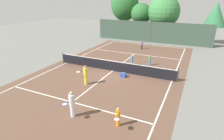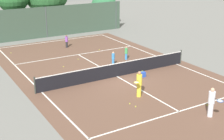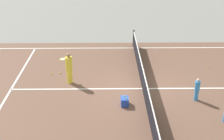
{
  "view_description": "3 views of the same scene",
  "coord_description": "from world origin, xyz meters",
  "px_view_note": "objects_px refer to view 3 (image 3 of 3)",
  "views": [
    {
      "loc": [
        6.97,
        -14.95,
        6.41
      ],
      "look_at": [
        0.95,
        -2.19,
        1.0
      ],
      "focal_mm": 29.63,
      "sensor_mm": 36.0,
      "label": 1
    },
    {
      "loc": [
        -11.24,
        -18.1,
        7.86
      ],
      "look_at": [
        -1.42,
        -1.68,
        1.24
      ],
      "focal_mm": 51.77,
      "sensor_mm": 36.0,
      "label": 2
    },
    {
      "loc": [
        13.08,
        -1.65,
        7.2
      ],
      "look_at": [
        0.59,
        -1.5,
        1.3
      ],
      "focal_mm": 49.03,
      "sensor_mm": 36.0,
      "label": 3
    }
  ],
  "objects_px": {
    "player_0": "(197,89)",
    "ball_crate": "(125,101)",
    "tennis_ball_3": "(140,55)",
    "tennis_ball_6": "(51,73)",
    "tennis_ball_8": "(61,73)",
    "player_2": "(69,68)",
    "tennis_ball_1": "(208,67)"
  },
  "relations": [
    {
      "from": "player_0",
      "to": "tennis_ball_6",
      "type": "relative_size",
      "value": 16.46
    },
    {
      "from": "tennis_ball_1",
      "to": "tennis_ball_3",
      "type": "relative_size",
      "value": 1.0
    },
    {
      "from": "player_2",
      "to": "tennis_ball_8",
      "type": "height_order",
      "value": "player_2"
    },
    {
      "from": "player_2",
      "to": "tennis_ball_3",
      "type": "xyz_separation_m",
      "value": [
        -3.54,
        3.91,
        -0.8
      ]
    },
    {
      "from": "tennis_ball_1",
      "to": "player_0",
      "type": "bearing_deg",
      "value": -24.75
    },
    {
      "from": "ball_crate",
      "to": "tennis_ball_1",
      "type": "distance_m",
      "value": 6.22
    },
    {
      "from": "tennis_ball_6",
      "to": "player_0",
      "type": "bearing_deg",
      "value": 68.42
    },
    {
      "from": "tennis_ball_3",
      "to": "tennis_ball_6",
      "type": "distance_m",
      "value": 5.62
    },
    {
      "from": "tennis_ball_6",
      "to": "tennis_ball_1",
      "type": "bearing_deg",
      "value": 94.53
    },
    {
      "from": "tennis_ball_3",
      "to": "tennis_ball_8",
      "type": "relative_size",
      "value": 1.0
    },
    {
      "from": "player_2",
      "to": "tennis_ball_3",
      "type": "relative_size",
      "value": 24.33
    },
    {
      "from": "player_2",
      "to": "ball_crate",
      "type": "relative_size",
      "value": 3.58
    },
    {
      "from": "player_2",
      "to": "ball_crate",
      "type": "height_order",
      "value": "player_2"
    },
    {
      "from": "tennis_ball_3",
      "to": "ball_crate",
      "type": "bearing_deg",
      "value": -12.2
    },
    {
      "from": "tennis_ball_6",
      "to": "tennis_ball_8",
      "type": "distance_m",
      "value": 0.49
    },
    {
      "from": "player_0",
      "to": "tennis_ball_8",
      "type": "distance_m",
      "value": 7.18
    },
    {
      "from": "tennis_ball_1",
      "to": "tennis_ball_3",
      "type": "distance_m",
      "value": 4.07
    },
    {
      "from": "player_2",
      "to": "tennis_ball_8",
      "type": "xyz_separation_m",
      "value": [
        -1.07,
        -0.62,
        -0.8
      ]
    },
    {
      "from": "player_0",
      "to": "tennis_ball_8",
      "type": "relative_size",
      "value": 16.46
    },
    {
      "from": "ball_crate",
      "to": "tennis_ball_3",
      "type": "height_order",
      "value": "ball_crate"
    },
    {
      "from": "tennis_ball_1",
      "to": "tennis_ball_6",
      "type": "bearing_deg",
      "value": -85.47
    },
    {
      "from": "player_2",
      "to": "tennis_ball_1",
      "type": "height_order",
      "value": "player_2"
    },
    {
      "from": "tennis_ball_8",
      "to": "ball_crate",
      "type": "bearing_deg",
      "value": 45.48
    },
    {
      "from": "tennis_ball_6",
      "to": "player_2",
      "type": "bearing_deg",
      "value": 47.89
    },
    {
      "from": "ball_crate",
      "to": "tennis_ball_3",
      "type": "relative_size",
      "value": 6.81
    },
    {
      "from": "tennis_ball_3",
      "to": "player_2",
      "type": "bearing_deg",
      "value": -47.85
    },
    {
      "from": "tennis_ball_1",
      "to": "tennis_ball_8",
      "type": "bearing_deg",
      "value": -85.65
    },
    {
      "from": "tennis_ball_1",
      "to": "tennis_ball_8",
      "type": "xyz_separation_m",
      "value": [
        0.62,
        -8.17,
        0.0
      ]
    },
    {
      "from": "tennis_ball_3",
      "to": "tennis_ball_6",
      "type": "relative_size",
      "value": 1.0
    },
    {
      "from": "player_0",
      "to": "player_2",
      "type": "distance_m",
      "value": 6.21
    },
    {
      "from": "tennis_ball_3",
      "to": "tennis_ball_8",
      "type": "height_order",
      "value": "same"
    },
    {
      "from": "player_0",
      "to": "ball_crate",
      "type": "height_order",
      "value": "player_0"
    }
  ]
}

